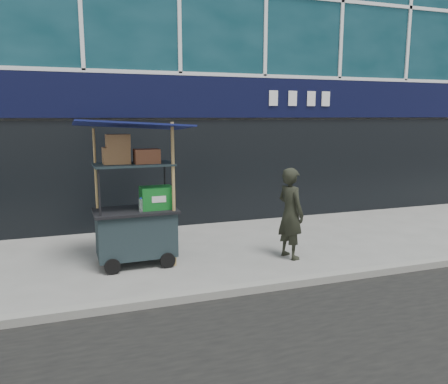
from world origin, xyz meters
name	(u,v)px	position (x,y,z in m)	size (l,w,h in m)	color
ground	(244,287)	(0.00, 0.00, 0.00)	(80.00, 80.00, 0.00)	slate
curb	(250,289)	(0.00, -0.20, 0.06)	(80.00, 0.18, 0.12)	gray
vendor_cart	(137,215)	(-1.34, 1.57, 0.86)	(1.85, 1.32, 2.45)	black
vendor_man	(291,213)	(1.27, 1.03, 0.81)	(0.59, 0.39, 1.61)	black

